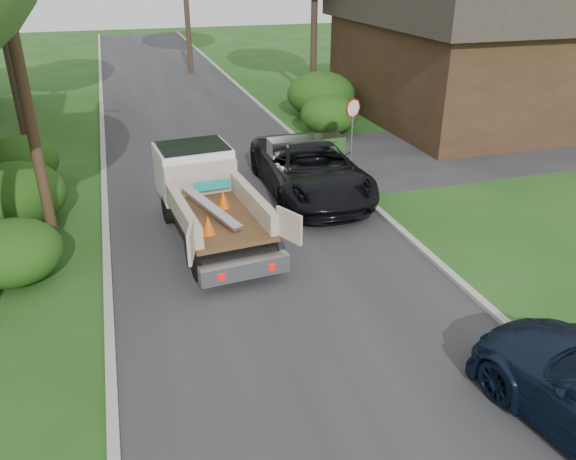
% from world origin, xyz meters
% --- Properties ---
extents(ground, '(120.00, 120.00, 0.00)m').
position_xyz_m(ground, '(0.00, 0.00, 0.00)').
color(ground, '#1D4614').
rests_on(ground, ground).
extents(road, '(8.00, 90.00, 0.02)m').
position_xyz_m(road, '(0.00, 10.00, 0.00)').
color(road, '#28282B').
rests_on(road, ground).
extents(side_street, '(16.00, 7.00, 0.02)m').
position_xyz_m(side_street, '(12.00, 9.00, 0.01)').
color(side_street, '#28282B').
rests_on(side_street, ground).
extents(curb_left, '(0.20, 90.00, 0.12)m').
position_xyz_m(curb_left, '(-4.10, 10.00, 0.06)').
color(curb_left, '#9E9E99').
rests_on(curb_left, ground).
extents(curb_right, '(0.20, 90.00, 0.12)m').
position_xyz_m(curb_right, '(4.10, 10.00, 0.06)').
color(curb_right, '#9E9E99').
rests_on(curb_right, ground).
extents(stop_sign, '(0.71, 0.32, 2.48)m').
position_xyz_m(stop_sign, '(5.20, 9.00, 1.78)').
color(stop_sign, slate).
rests_on(stop_sign, ground).
extents(utility_pole, '(2.42, 1.25, 10.00)m').
position_xyz_m(utility_pole, '(-5.48, 4.98, 5.17)').
color(utility_pole, '#382619').
rests_on(utility_pole, ground).
extents(house_right, '(9.72, 12.96, 6.20)m').
position_xyz_m(house_right, '(13.00, 14.00, 3.16)').
color(house_right, '#372416').
rests_on(house_right, ground).
extents(hedge_left_a, '(2.34, 2.34, 1.53)m').
position_xyz_m(hedge_left_a, '(-6.20, 3.00, 0.77)').
color(hedge_left_a, '#1D4810').
rests_on(hedge_left_a, ground).
extents(hedge_left_b, '(2.86, 2.86, 1.87)m').
position_xyz_m(hedge_left_b, '(-6.50, 6.50, 0.94)').
color(hedge_left_b, '#1D4810').
rests_on(hedge_left_b, ground).
extents(hedge_left_c, '(2.60, 2.60, 1.70)m').
position_xyz_m(hedge_left_c, '(-6.80, 10.00, 0.85)').
color(hedge_left_c, '#1D4810').
rests_on(hedge_left_c, ground).
extents(hedge_right_a, '(2.60, 2.60, 1.70)m').
position_xyz_m(hedge_right_a, '(5.80, 13.00, 0.85)').
color(hedge_right_a, '#1D4810').
rests_on(hedge_right_a, ground).
extents(hedge_right_b, '(3.38, 3.38, 2.21)m').
position_xyz_m(hedge_right_b, '(6.50, 16.00, 1.10)').
color(hedge_right_b, '#1D4810').
rests_on(hedge_right_b, ground).
extents(flatbed_truck, '(2.96, 6.07, 2.23)m').
position_xyz_m(flatbed_truck, '(-1.26, 4.59, 1.21)').
color(flatbed_truck, black).
rests_on(flatbed_truck, ground).
extents(black_pickup, '(3.21, 6.54, 1.79)m').
position_xyz_m(black_pickup, '(2.55, 6.28, 0.89)').
color(black_pickup, black).
rests_on(black_pickup, ground).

